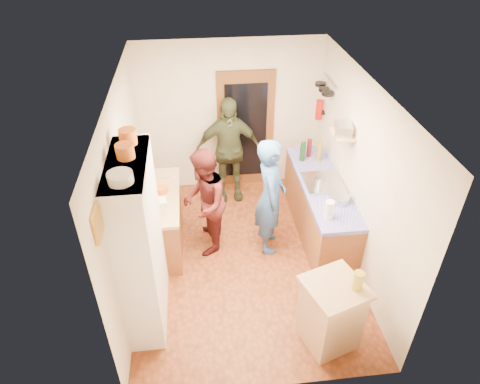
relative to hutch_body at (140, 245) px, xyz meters
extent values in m
cube|color=brown|center=(1.30, 0.80, -1.11)|extent=(3.00, 4.00, 0.02)
cube|color=silver|center=(1.30, 0.80, 1.51)|extent=(3.00, 4.00, 0.02)
cube|color=beige|center=(1.30, 2.81, 0.20)|extent=(3.00, 0.02, 2.60)
cube|color=beige|center=(1.30, -1.21, 0.20)|extent=(3.00, 0.02, 2.60)
cube|color=beige|center=(-0.21, 0.80, 0.20)|extent=(0.02, 4.00, 2.60)
cube|color=beige|center=(2.81, 0.80, 0.20)|extent=(0.02, 4.00, 2.60)
cube|color=brown|center=(1.55, 2.77, -0.05)|extent=(0.95, 0.06, 2.10)
cube|color=black|center=(1.55, 2.74, -0.05)|extent=(0.70, 0.02, 1.70)
cube|color=white|center=(0.00, 0.00, 0.00)|extent=(0.40, 1.20, 2.20)
cube|color=white|center=(0.00, 0.00, 1.08)|extent=(0.40, 1.14, 0.04)
cylinder|color=white|center=(0.00, -0.35, 1.15)|extent=(0.24, 0.24, 0.10)
cylinder|color=orange|center=(0.00, 0.09, 1.17)|extent=(0.19, 0.19, 0.15)
cylinder|color=orange|center=(0.00, 0.38, 1.18)|extent=(0.19, 0.19, 0.16)
cube|color=brown|center=(0.10, 1.25, -0.68)|extent=(0.60, 1.40, 0.85)
cube|color=tan|center=(0.10, 1.25, -0.23)|extent=(0.64, 1.44, 0.05)
cube|color=white|center=(0.15, 0.88, -0.11)|extent=(0.26, 0.20, 0.18)
cylinder|color=white|center=(0.05, 1.04, -0.10)|extent=(0.20, 0.20, 0.20)
cylinder|color=orange|center=(0.18, 1.33, -0.16)|extent=(0.23, 0.23, 0.08)
cube|color=tan|center=(0.12, 1.77, -0.19)|extent=(0.33, 0.27, 0.02)
cube|color=brown|center=(2.50, 1.30, -0.68)|extent=(0.60, 2.20, 0.84)
cube|color=#0803A7|center=(2.50, 1.30, -0.23)|extent=(0.62, 2.22, 0.06)
cube|color=silver|center=(2.50, 1.27, -0.18)|extent=(0.55, 0.58, 0.04)
cylinder|color=silver|center=(2.45, 1.22, -0.10)|extent=(0.19, 0.19, 0.13)
cylinder|color=#143F14|center=(2.35, 1.96, -0.04)|extent=(0.10, 0.10, 0.32)
cylinder|color=#591419|center=(2.48, 2.07, -0.05)|extent=(0.08, 0.08, 0.30)
cylinder|color=olive|center=(2.61, 1.93, -0.03)|extent=(0.10, 0.10, 0.33)
cylinder|color=white|center=(2.35, 0.49, -0.07)|extent=(0.14, 0.14, 0.26)
cylinder|color=silver|center=(2.60, 0.82, -0.15)|extent=(0.28, 0.28, 0.10)
cube|color=tan|center=(2.10, -0.67, -0.67)|extent=(0.70, 0.70, 0.86)
cube|color=tan|center=(2.10, -0.67, -0.22)|extent=(0.79, 0.79, 0.05)
cube|color=white|center=(2.04, -0.64, -0.21)|extent=(0.42, 0.38, 0.02)
cylinder|color=#AD9E2D|center=(2.31, -0.73, -0.08)|extent=(0.15, 0.15, 0.23)
cylinder|color=silver|center=(2.76, 2.33, 0.95)|extent=(0.02, 0.65, 0.02)
cylinder|color=black|center=(2.70, 2.15, 0.82)|extent=(0.18, 0.18, 0.05)
cylinder|color=black|center=(2.70, 2.35, 0.80)|extent=(0.16, 0.16, 0.05)
cylinder|color=black|center=(2.70, 2.55, 0.81)|extent=(0.17, 0.17, 0.05)
cube|color=tan|center=(2.67, 1.25, 0.60)|extent=(0.26, 0.42, 0.03)
cube|color=silver|center=(2.67, 1.25, 0.69)|extent=(0.28, 0.34, 0.15)
cube|color=black|center=(2.77, 2.50, 0.35)|extent=(0.06, 0.10, 0.04)
cylinder|color=red|center=(2.71, 2.50, 0.40)|extent=(0.11, 0.11, 0.32)
cube|color=gold|center=(-0.18, -0.75, 0.95)|extent=(0.03, 0.25, 0.30)
imported|color=#305595|center=(1.71, 1.02, -0.21)|extent=(0.49, 0.69, 1.78)
imported|color=#491716|center=(0.79, 1.15, -0.28)|extent=(0.70, 0.85, 1.63)
imported|color=#333922|center=(1.23, 2.38, -0.19)|extent=(1.07, 0.46, 1.82)
camera|label=1|loc=(0.72, -3.71, 3.28)|focal=32.00mm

